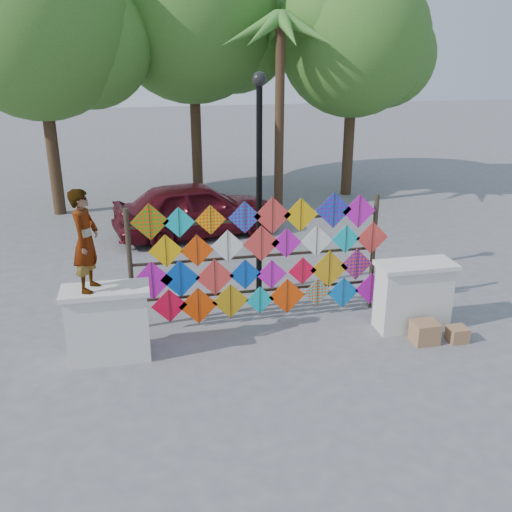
% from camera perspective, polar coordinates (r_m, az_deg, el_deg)
% --- Properties ---
extents(ground, '(80.00, 80.00, 0.00)m').
position_cam_1_polar(ground, '(10.36, 0.99, -8.04)').
color(ground, gray).
rests_on(ground, ground).
extents(parapet_left, '(1.40, 0.65, 1.28)m').
position_cam_1_polar(parapet_left, '(9.70, -14.57, -6.53)').
color(parapet_left, silver).
rests_on(parapet_left, ground).
extents(parapet_right, '(1.40, 0.65, 1.28)m').
position_cam_1_polar(parapet_right, '(10.77, 15.44, -3.81)').
color(parapet_right, silver).
rests_on(parapet_right, ground).
extents(kite_rack, '(4.90, 0.24, 2.42)m').
position_cam_1_polar(kite_rack, '(10.51, 0.52, -0.34)').
color(kite_rack, '#2E2619').
rests_on(kite_rack, ground).
extents(tree_west, '(5.85, 5.20, 8.01)m').
position_cam_1_polar(tree_west, '(18.06, -20.70, 20.69)').
color(tree_west, '#4F3221').
rests_on(tree_west, ground).
extents(tree_mid, '(6.30, 5.60, 8.61)m').
position_cam_1_polar(tree_mid, '(20.03, -6.11, 22.80)').
color(tree_mid, '#4F3221').
rests_on(tree_mid, ground).
extents(tree_east, '(5.40, 4.80, 7.42)m').
position_cam_1_polar(tree_east, '(19.73, 10.03, 20.36)').
color(tree_east, '#4F3221').
rests_on(tree_east, ground).
extents(palm_tree, '(3.62, 3.62, 5.83)m').
position_cam_1_polar(palm_tree, '(17.39, 2.47, 20.53)').
color(palm_tree, '#4F3221').
rests_on(palm_tree, ground).
extents(vendor_woman, '(0.55, 0.68, 1.64)m').
position_cam_1_polar(vendor_woman, '(9.17, -16.68, 1.49)').
color(vendor_woman, '#99999E').
rests_on(vendor_woman, parapet_left).
extents(sedan, '(4.67, 2.61, 1.50)m').
position_cam_1_polar(sedan, '(15.51, -5.96, 4.72)').
color(sedan, '#500D16').
rests_on(sedan, ground).
extents(lamppost, '(0.28, 0.28, 4.46)m').
position_cam_1_polar(lamppost, '(11.34, 0.33, 9.03)').
color(lamppost, black).
rests_on(lamppost, ground).
extents(cardboard_box_near, '(0.43, 0.39, 0.39)m').
position_cam_1_polar(cardboard_box_near, '(10.52, 16.52, -7.32)').
color(cardboard_box_near, '#A87A51').
rests_on(cardboard_box_near, ground).
extents(cardboard_box_far, '(0.32, 0.30, 0.27)m').
position_cam_1_polar(cardboard_box_far, '(10.75, 19.50, -7.38)').
color(cardboard_box_far, '#A87A51').
rests_on(cardboard_box_far, ground).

